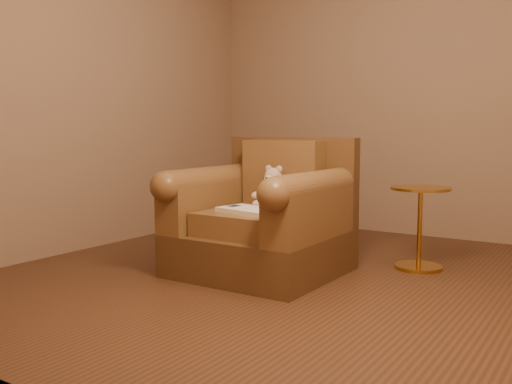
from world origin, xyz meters
The scene contains 6 objects.
floor centered at (0.00, 0.00, 0.00)m, with size 4.00×4.00×0.00m, color #4D2D1A.
room centered at (0.00, 0.00, 1.71)m, with size 4.02×4.02×2.71m.
armchair centered at (-0.35, 0.04, 0.36)m, with size 1.05×1.00×0.94m.
teddy_bear centered at (-0.34, 0.13, 0.56)m, with size 0.22×0.25×0.30m.
guidebook centered at (-0.31, -0.18, 0.46)m, with size 0.46×0.33×0.03m.
side_table centered at (0.54, 0.72, 0.32)m, with size 0.42×0.42×0.59m.
Camera 1 is at (1.74, -3.28, 1.00)m, focal length 40.00 mm.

